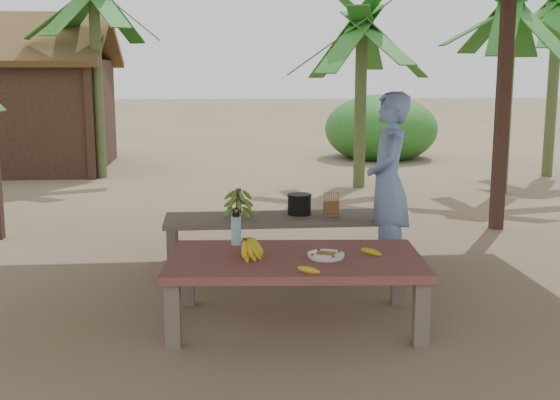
{
  "coord_description": "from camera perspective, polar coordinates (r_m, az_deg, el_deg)",
  "views": [
    {
      "loc": [
        -0.4,
        -5.37,
        1.81
      ],
      "look_at": [
        0.08,
        0.03,
        0.8
      ],
      "focal_mm": 45.0,
      "sensor_mm": 36.0,
      "label": 1
    }
  ],
  "objects": [
    {
      "name": "ground",
      "position": [
        5.68,
        -0.81,
        -8.03
      ],
      "size": [
        80.0,
        80.0,
        0.0
      ],
      "primitive_type": "plane",
      "color": "brown",
      "rests_on": "ground"
    },
    {
      "name": "work_table",
      "position": [
        5.02,
        1.24,
        -5.33
      ],
      "size": [
        1.87,
        1.13,
        0.5
      ],
      "rotation": [
        0.0,
        0.0,
        -0.08
      ],
      "color": "brown",
      "rests_on": "ground"
    },
    {
      "name": "bench",
      "position": [
        6.61,
        0.19,
        -1.81
      ],
      "size": [
        2.2,
        0.61,
        0.45
      ],
      "rotation": [
        0.0,
        0.0,
        0.01
      ],
      "color": "brown",
      "rests_on": "ground"
    },
    {
      "name": "ripe_banana_bunch",
      "position": [
        4.97,
        -2.88,
        -3.83
      ],
      "size": [
        0.31,
        0.29,
        0.15
      ],
      "primitive_type": null,
      "rotation": [
        0.0,
        0.0,
        -0.33
      ],
      "color": "yellow",
      "rests_on": "work_table"
    },
    {
      "name": "plate",
      "position": [
        4.97,
        3.75,
        -4.52
      ],
      "size": [
        0.26,
        0.26,
        0.04
      ],
      "color": "white",
      "rests_on": "work_table"
    },
    {
      "name": "loose_banana_front",
      "position": [
        4.6,
        2.37,
        -5.71
      ],
      "size": [
        0.16,
        0.1,
        0.04
      ],
      "primitive_type": "ellipsoid",
      "rotation": [
        0.0,
        0.0,
        1.16
      ],
      "color": "yellow",
      "rests_on": "work_table"
    },
    {
      "name": "loose_banana_side",
      "position": [
        5.09,
        7.43,
        -4.2
      ],
      "size": [
        0.15,
        0.14,
        0.04
      ],
      "primitive_type": "ellipsoid",
      "rotation": [
        0.0,
        0.0,
        0.85
      ],
      "color": "yellow",
      "rests_on": "work_table"
    },
    {
      "name": "water_flask",
      "position": [
        5.32,
        -3.59,
        -2.38
      ],
      "size": [
        0.08,
        0.08,
        0.29
      ],
      "color": "#39A4B3",
      "rests_on": "work_table"
    },
    {
      "name": "green_banana_stalk",
      "position": [
        6.55,
        -3.38,
        -0.19
      ],
      "size": [
        0.25,
        0.25,
        0.28
      ],
      "primitive_type": null,
      "rotation": [
        0.0,
        0.0,
        0.01
      ],
      "color": "#598C2D",
      "rests_on": "bench"
    },
    {
      "name": "cooking_pot",
      "position": [
        6.68,
        1.58,
        -0.38
      ],
      "size": [
        0.22,
        0.22,
        0.19
      ],
      "primitive_type": "cylinder",
      "color": "black",
      "rests_on": "bench"
    },
    {
      "name": "skewer_rack",
      "position": [
        6.59,
        4.18,
        -0.33
      ],
      "size": [
        0.18,
        0.08,
        0.24
      ],
      "primitive_type": null,
      "rotation": [
        0.0,
        0.0,
        0.01
      ],
      "color": "#A57F47",
      "rests_on": "bench"
    },
    {
      "name": "woman",
      "position": [
        6.36,
        8.78,
        1.39
      ],
      "size": [
        0.49,
        0.65,
        1.62
      ],
      "primitive_type": "imported",
      "rotation": [
        0.0,
        0.0,
        -1.75
      ],
      "color": "#6780C3",
      "rests_on": "ground"
    },
    {
      "name": "banana_plant_ne",
      "position": [
        10.84,
        18.22,
        13.47
      ],
      "size": [
        1.8,
        1.8,
        2.95
      ],
      "color": "#596638",
      "rests_on": "ground"
    },
    {
      "name": "banana_plant_n",
      "position": [
        10.92,
        6.66,
        12.77
      ],
      "size": [
        1.8,
        1.8,
        2.73
      ],
      "color": "#596638",
      "rests_on": "ground"
    },
    {
      "name": "banana_plant_nw",
      "position": [
        12.26,
        -14.89,
        14.94
      ],
      "size": [
        1.8,
        1.8,
        3.32
      ],
      "color": "#596638",
      "rests_on": "ground"
    },
    {
      "name": "banana_plant_far",
      "position": [
        12.89,
        21.63,
        13.62
      ],
      "size": [
        1.8,
        1.8,
        3.16
      ],
      "color": "#596638",
      "rests_on": "ground"
    }
  ]
}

